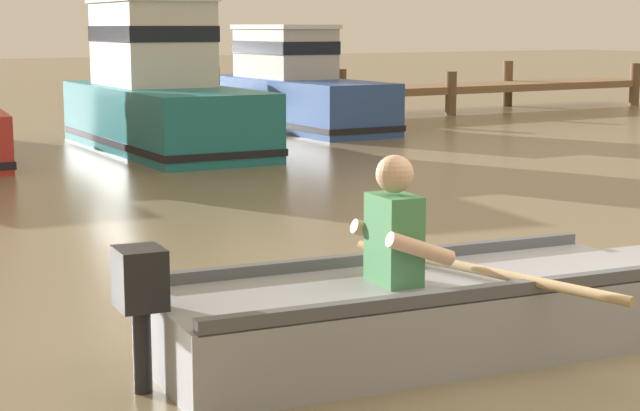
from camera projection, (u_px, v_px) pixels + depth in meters
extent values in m
cube|color=brown|center=(431.00, 89.00, 23.68)|extent=(12.16, 1.50, 0.16)
cylinder|color=brown|center=(214.00, 98.00, 20.15)|extent=(0.24, 0.24, 1.15)
cylinder|color=brown|center=(340.00, 95.00, 21.62)|extent=(0.24, 0.24, 1.06)
cylinder|color=brown|center=(451.00, 93.00, 23.10)|extent=(0.24, 0.24, 0.95)
cylinder|color=brown|center=(508.00, 84.00, 25.73)|extent=(0.24, 0.24, 1.09)
cylinder|color=brown|center=(635.00, 84.00, 26.02)|extent=(0.24, 0.24, 1.02)
cube|color=gray|center=(415.00, 317.00, 6.29)|extent=(3.21, 1.46, 0.44)
cube|color=#4D4E51|center=(376.00, 259.00, 6.71)|extent=(3.03, 0.44, 0.08)
cube|color=#4D4E51|center=(463.00, 295.00, 5.79)|extent=(3.03, 0.44, 0.08)
cube|color=#A0A2A8|center=(401.00, 289.00, 6.22)|extent=(0.40, 1.04, 0.06)
cylinder|color=black|center=(142.00, 343.00, 5.60)|extent=(0.11, 0.11, 0.54)
cube|color=black|center=(140.00, 278.00, 5.55)|extent=(0.27, 0.31, 0.32)
cube|color=#3F7F4C|center=(394.00, 239.00, 6.15)|extent=(0.26, 0.36, 0.52)
sphere|color=tan|center=(395.00, 174.00, 6.09)|extent=(0.22, 0.22, 0.22)
cylinder|color=tan|center=(384.00, 235.00, 6.37)|extent=(0.43, 0.14, 0.23)
cylinder|color=tan|center=(421.00, 249.00, 5.98)|extent=(0.43, 0.14, 0.23)
cylinder|color=tan|center=(481.00, 270.00, 6.26)|extent=(0.45, 1.97, 0.06)
cube|color=#1E727A|center=(164.00, 119.00, 16.58)|extent=(2.06, 5.05, 0.99)
cube|color=black|center=(164.00, 139.00, 16.63)|extent=(2.11, 5.09, 0.10)
cube|color=silver|center=(152.00, 44.00, 16.78)|extent=(1.51, 2.16, 1.29)
cube|color=black|center=(152.00, 34.00, 16.75)|extent=(1.54, 2.19, 0.24)
cube|color=white|center=(151.00, 0.00, 16.66)|extent=(1.59, 2.27, 0.08)
cube|color=#2D519E|center=(296.00, 104.00, 20.16)|extent=(1.61, 5.01, 0.93)
cube|color=black|center=(296.00, 120.00, 20.21)|extent=(1.65, 5.05, 0.10)
cube|color=beige|center=(285.00, 53.00, 20.39)|extent=(1.22, 2.11, 0.93)
cube|color=black|center=(285.00, 47.00, 20.37)|extent=(1.25, 2.14, 0.24)
cube|color=white|center=(285.00, 27.00, 20.31)|extent=(1.28, 2.22, 0.08)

